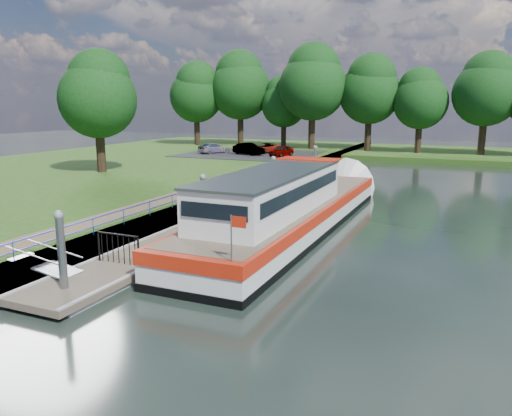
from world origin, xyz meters
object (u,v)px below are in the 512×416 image
at_px(pontoon, 244,212).
at_px(car_d, 265,148).
at_px(car_a, 282,151).
at_px(car_b, 249,149).
at_px(barge, 295,207).
at_px(car_c, 214,148).

relative_size(pontoon, car_d, 7.80).
relative_size(car_a, car_b, 0.87).
height_order(pontoon, barge, barge).
bearing_deg(car_b, car_d, 4.47).
bearing_deg(car_b, barge, -129.19).
xyz_separation_m(barge, car_b, (-14.25, 25.59, 0.37)).
height_order(pontoon, car_a, car_a).
xyz_separation_m(barge, car_a, (-10.42, 25.50, 0.31)).
bearing_deg(car_b, car_a, -69.68).
relative_size(pontoon, car_c, 7.96).
bearing_deg(pontoon, car_b, 113.94).
xyz_separation_m(pontoon, barge, (3.60, -1.61, 0.90)).
relative_size(car_b, car_c, 1.00).
bearing_deg(car_b, car_c, 108.77).
distance_m(barge, car_c, 31.83).
bearing_deg(pontoon, car_c, 121.82).
distance_m(pontoon, car_c, 28.52).
height_order(car_c, car_d, car_c).
height_order(car_b, car_c, car_b).
bearing_deg(car_d, pontoon, -49.22).
bearing_deg(car_a, car_d, 149.41).
bearing_deg(barge, car_d, 115.42).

